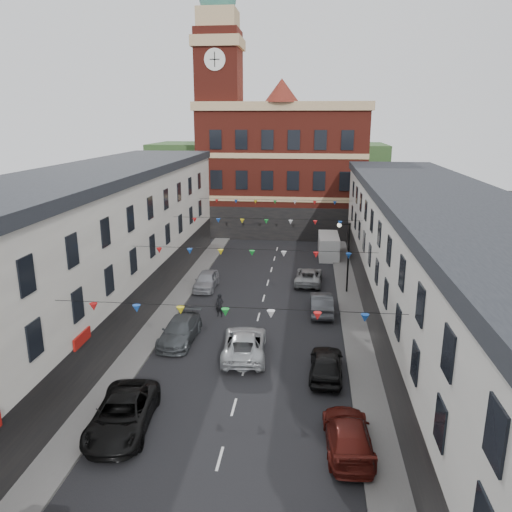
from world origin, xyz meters
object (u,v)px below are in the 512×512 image
at_px(moving_car, 244,343).
at_px(car_right_e, 321,303).
at_px(white_van, 328,246).
at_px(car_left_c, 123,414).
at_px(street_lamp, 346,248).
at_px(car_left_d, 180,331).
at_px(car_right_c, 348,435).
at_px(car_right_d, 326,363).
at_px(car_left_e, 206,280).
at_px(car_right_f, 309,276).
at_px(pedestrian, 220,305).

bearing_deg(moving_car, car_right_e, -127.05).
xyz_separation_m(car_right_e, white_van, (0.99, 15.99, 0.41)).
bearing_deg(car_left_c, street_lamp, 55.44).
distance_m(car_left_c, moving_car, 9.41).
height_order(street_lamp, car_left_d, street_lamp).
height_order(car_left_c, car_right_e, car_left_c).
height_order(car_right_c, car_right_d, car_right_d).
xyz_separation_m(car_left_c, white_van, (10.50, 31.71, 0.39)).
height_order(car_left_e, moving_car, moving_car).
bearing_deg(car_left_e, white_van, 46.92).
distance_m(car_left_c, car_left_e, 20.23).
xyz_separation_m(car_right_c, moving_car, (-5.72, 8.51, 0.07)).
bearing_deg(white_van, car_right_e, -94.26).
bearing_deg(car_left_d, street_lamp, 45.25).
bearing_deg(street_lamp, car_right_d, -97.32).
xyz_separation_m(car_left_e, car_right_f, (8.71, 2.38, -0.06)).
bearing_deg(street_lamp, white_van, 94.79).
relative_size(car_right_d, car_right_f, 0.93).
distance_m(car_left_d, moving_car, 4.72).
xyz_separation_m(car_left_e, moving_car, (4.89, -12.07, 0.04)).
xyz_separation_m(car_left_c, car_right_d, (9.61, 6.09, -0.01)).
bearing_deg(car_right_e, car_left_d, 31.48).
relative_size(street_lamp, white_van, 1.13).
bearing_deg(car_right_e, pedestrian, 10.62).
bearing_deg(car_right_f, white_van, -99.61).
distance_m(car_right_f, pedestrian, 10.65).
height_order(car_left_c, car_left_e, car_left_c).
bearing_deg(car_right_c, car_right_f, -88.01).
bearing_deg(car_left_c, white_van, 66.46).
xyz_separation_m(car_left_c, car_right_f, (8.50, 22.61, -0.10)).
distance_m(car_left_c, white_van, 33.40).
bearing_deg(street_lamp, car_left_c, -119.33).
distance_m(car_right_d, white_van, 25.64).
distance_m(car_left_d, car_right_d, 10.07).
relative_size(car_right_c, car_right_d, 1.08).
xyz_separation_m(car_right_c, car_right_d, (-0.78, 6.44, 0.07)).
xyz_separation_m(car_left_d, car_left_e, (-0.43, 10.52, 0.00)).
distance_m(car_right_f, moving_car, 14.95).
bearing_deg(pedestrian, street_lamp, 50.76).
bearing_deg(pedestrian, white_van, 81.52).
relative_size(car_right_e, moving_car, 0.82).
xyz_separation_m(street_lamp, car_right_f, (-2.95, 2.24, -3.22)).
height_order(car_right_d, moving_car, same).
distance_m(car_right_c, car_right_f, 23.04).
relative_size(car_left_e, car_right_d, 0.95).
relative_size(car_left_e, car_right_e, 0.94).
bearing_deg(car_right_f, pedestrian, 55.54).
distance_m(street_lamp, car_right_f, 4.91).
distance_m(car_right_e, moving_car, 8.97).
distance_m(moving_car, pedestrian, 6.52).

